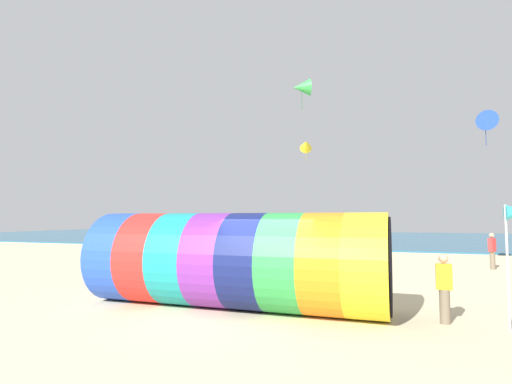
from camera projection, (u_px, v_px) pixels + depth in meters
name	position (u px, v px, depth m)	size (l,w,h in m)	color
ground_plane	(267.00, 316.00, 10.30)	(120.00, 120.00, 0.00)	beige
sea	(366.00, 238.00, 49.41)	(120.00, 40.00, 0.10)	#236084
giant_inflatable_tube	(234.00, 260.00, 11.29)	(8.49, 2.78, 2.67)	blue
kite_handler	(444.00, 288.00, 9.60)	(0.37, 0.24, 1.66)	#726651
kite_green_delta	(302.00, 88.00, 25.47)	(1.43, 1.40, 2.02)	green
kite_blue_delta	(485.00, 118.00, 19.83)	(1.05, 1.39, 2.07)	blue
kite_yellow_delta	(306.00, 145.00, 28.07)	(1.09, 1.29, 1.71)	yellow
bystander_near_water	(492.00, 250.00, 19.61)	(0.40, 0.42, 1.80)	#726651
bystander_mid_beach	(334.00, 254.00, 18.85)	(0.28, 0.40, 1.64)	black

